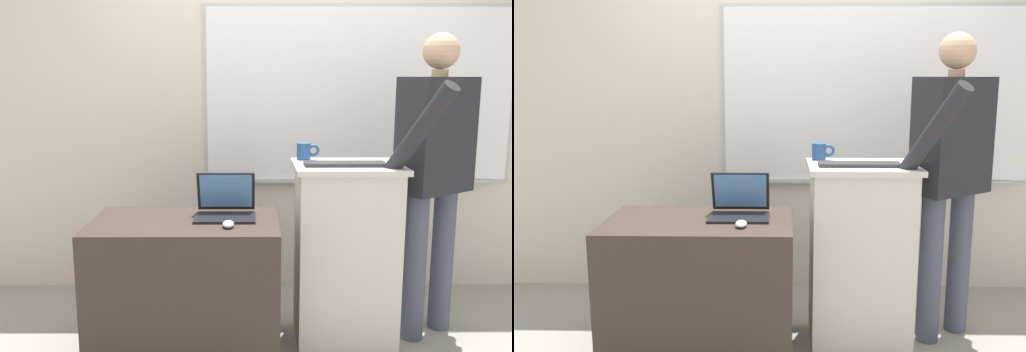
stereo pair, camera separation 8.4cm
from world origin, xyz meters
TOP-DOWN VIEW (x-y plane):
  - back_wall at (0.02, 1.29)m, footprint 6.40×0.17m
  - lectern_podium at (0.35, 0.41)m, footprint 0.60×0.48m
  - side_desk at (-0.55, 0.27)m, footprint 1.01×0.62m
  - person_presenter at (0.85, 0.47)m, footprint 0.62×0.75m
  - laptop at (-0.33, 0.37)m, footprint 0.33×0.29m
  - wireless_keyboard at (0.32, 0.35)m, footprint 0.44×0.13m
  - computer_mouse_by_laptop at (-0.31, 0.13)m, footprint 0.06×0.10m
  - coffee_mug at (0.12, 0.58)m, footprint 0.13×0.08m

SIDE VIEW (x-z plane):
  - side_desk at x=-0.55m, z-range 0.00..0.75m
  - lectern_podium at x=0.35m, z-range 0.00..1.04m
  - computer_mouse_by_laptop at x=-0.31m, z-range 0.75..0.79m
  - laptop at x=-0.33m, z-range 0.71..0.95m
  - person_presenter at x=0.85m, z-range 0.15..1.90m
  - wireless_keyboard at x=0.32m, z-range 1.04..1.06m
  - coffee_mug at x=0.12m, z-range 1.04..1.14m
  - back_wall at x=0.02m, z-range 0.00..2.86m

